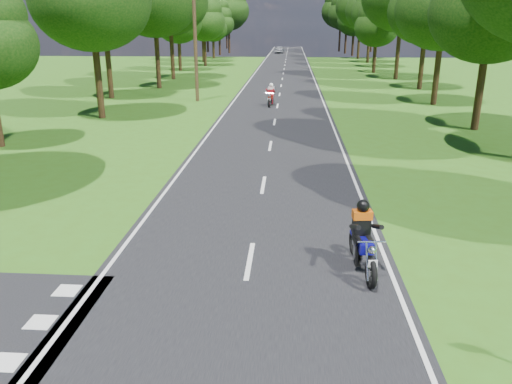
{
  "coord_description": "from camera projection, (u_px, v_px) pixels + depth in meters",
  "views": [
    {
      "loc": [
        0.9,
        -8.86,
        5.46
      ],
      "look_at": [
        0.02,
        4.0,
        1.1
      ],
      "focal_mm": 35.0,
      "sensor_mm": 36.0,
      "label": 1
    }
  ],
  "objects": [
    {
      "name": "main_road",
      "position": [
        283.0,
        73.0,
        57.43
      ],
      "size": [
        7.0,
        140.0,
        0.02
      ],
      "primitive_type": "cube",
      "color": "black",
      "rests_on": "ground"
    },
    {
      "name": "telegraph_pole",
      "position": [
        195.0,
        44.0,
        35.73
      ],
      "size": [
        1.2,
        0.26,
        8.0
      ],
      "color": "#382616",
      "rests_on": "ground"
    },
    {
      "name": "treeline",
      "position": [
        297.0,
        1.0,
        64.21
      ],
      "size": [
        40.0,
        115.35,
        14.78
      ],
      "color": "black",
      "rests_on": "ground"
    },
    {
      "name": "rider_far_red",
      "position": [
        271.0,
        95.0,
        34.57
      ],
      "size": [
        0.79,
        1.91,
        1.55
      ],
      "primitive_type": null,
      "rotation": [
        0.0,
        0.0,
        -0.09
      ],
      "color": "#9A200B",
      "rests_on": "main_road"
    },
    {
      "name": "road_markings",
      "position": [
        282.0,
        75.0,
        55.67
      ],
      "size": [
        7.4,
        140.0,
        0.01
      ],
      "color": "silver",
      "rests_on": "main_road"
    },
    {
      "name": "ground",
      "position": [
        242.0,
        305.0,
        10.18
      ],
      "size": [
        160.0,
        160.0,
        0.0
      ],
      "primitive_type": "plane",
      "color": "#336016",
      "rests_on": "ground"
    },
    {
      "name": "rider_near_blue",
      "position": [
        363.0,
        237.0,
        11.37
      ],
      "size": [
        0.86,
        2.04,
        1.65
      ],
      "primitive_type": null,
      "rotation": [
        0.0,
        0.0,
        0.1
      ],
      "color": "#100D94",
      "rests_on": "main_road"
    },
    {
      "name": "distant_car",
      "position": [
        280.0,
        50.0,
        96.67
      ],
      "size": [
        1.96,
        4.09,
        1.35
      ],
      "primitive_type": "imported",
      "rotation": [
        0.0,
        0.0,
        -0.09
      ],
      "color": "#A8ABAF",
      "rests_on": "main_road"
    }
  ]
}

